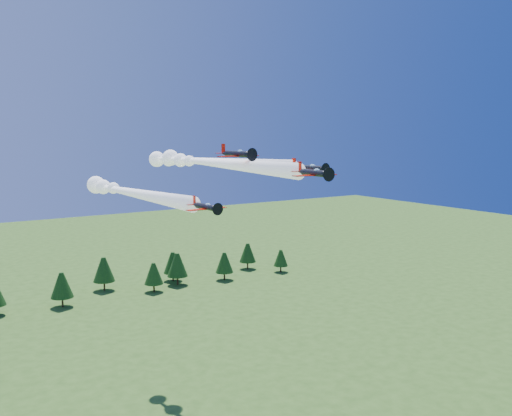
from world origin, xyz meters
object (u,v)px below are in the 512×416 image
plane_left (128,192)px  plane_slot (237,154)px  plane_lead (212,163)px  plane_right (203,161)px

plane_left → plane_slot: size_ratio=5.67×
plane_lead → plane_left: bearing=167.1°
plane_right → plane_left: bearing=-175.3°
plane_lead → plane_slot: (-3.27, -14.74, 2.18)m
plane_lead → plane_right: size_ratio=1.10×
plane_lead → plane_left: plane_lead is taller
plane_right → plane_slot: (-5.68, -23.03, 2.32)m
plane_left → plane_slot: bearing=-61.0°
plane_slot → plane_right: bearing=70.1°
plane_right → plane_slot: bearing=-110.7°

